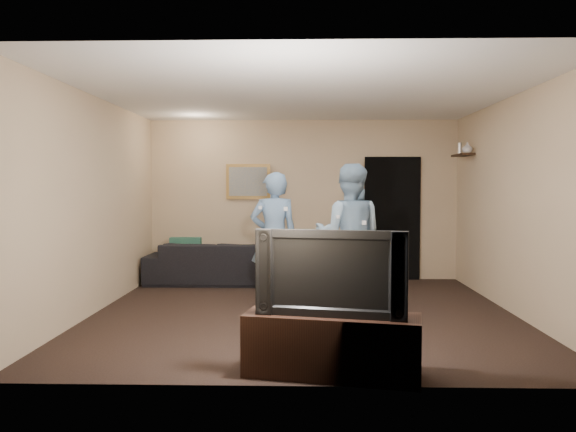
{
  "coord_description": "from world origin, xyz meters",
  "views": [
    {
      "loc": [
        -0.01,
        -6.69,
        1.52
      ],
      "look_at": [
        -0.19,
        0.3,
        1.15
      ],
      "focal_mm": 35.0,
      "sensor_mm": 36.0,
      "label": 1
    }
  ],
  "objects_px": {
    "sofa": "(219,263)",
    "wii_player_right": "(349,235)",
    "wii_player_left": "(274,238)",
    "television": "(332,272)",
    "tv_console": "(332,345)"
  },
  "relations": [
    {
      "from": "wii_player_right",
      "to": "wii_player_left",
      "type": "bearing_deg",
      "value": 168.22
    },
    {
      "from": "wii_player_left",
      "to": "tv_console",
      "type": "bearing_deg",
      "value": -77.89
    },
    {
      "from": "sofa",
      "to": "television",
      "type": "relative_size",
      "value": 1.87
    },
    {
      "from": "television",
      "to": "wii_player_left",
      "type": "height_order",
      "value": "wii_player_left"
    },
    {
      "from": "wii_player_right",
      "to": "sofa",
      "type": "bearing_deg",
      "value": 139.34
    },
    {
      "from": "sofa",
      "to": "wii_player_left",
      "type": "bearing_deg",
      "value": 123.74
    },
    {
      "from": "tv_console",
      "to": "television",
      "type": "bearing_deg",
      "value": 11.35
    },
    {
      "from": "sofa",
      "to": "television",
      "type": "distance_m",
      "value": 4.58
    },
    {
      "from": "sofa",
      "to": "television",
      "type": "xyz_separation_m",
      "value": [
        1.55,
        -4.27,
        0.52
      ]
    },
    {
      "from": "wii_player_left",
      "to": "wii_player_right",
      "type": "bearing_deg",
      "value": -11.78
    },
    {
      "from": "sofa",
      "to": "wii_player_right",
      "type": "xyz_separation_m",
      "value": [
        1.9,
        -1.64,
        0.58
      ]
    },
    {
      "from": "tv_console",
      "to": "wii_player_left",
      "type": "bearing_deg",
      "value": 113.46
    },
    {
      "from": "television",
      "to": "wii_player_right",
      "type": "distance_m",
      "value": 2.66
    },
    {
      "from": "sofa",
      "to": "wii_player_right",
      "type": "height_order",
      "value": "wii_player_right"
    },
    {
      "from": "tv_console",
      "to": "wii_player_left",
      "type": "xyz_separation_m",
      "value": [
        -0.61,
        2.84,
        0.6
      ]
    }
  ]
}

